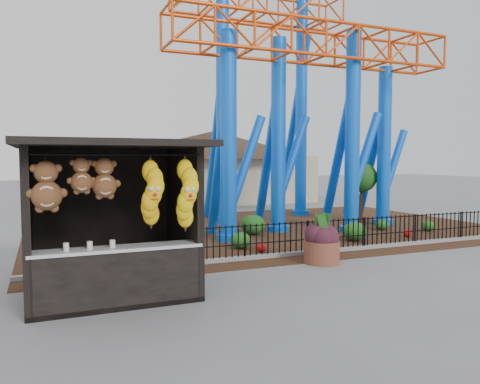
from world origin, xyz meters
name	(u,v)px	position (x,y,z in m)	size (l,w,h in m)	color
ground	(267,292)	(0.00, 0.00, 0.00)	(120.00, 120.00, 0.00)	slate
mulch_bed	(269,229)	(4.00, 8.00, 0.01)	(18.00, 12.00, 0.02)	#331E11
curb	(343,250)	(4.00, 3.00, 0.06)	(18.00, 0.18, 0.12)	gray
prize_booth	(112,221)	(-3.01, 0.91, 1.53)	(3.50, 3.40, 3.12)	black
picket_fence	(367,233)	(4.90, 3.00, 0.50)	(12.20, 0.06, 1.00)	black
roller_coaster	(292,68)	(5.12, 8.23, 6.44)	(11.00, 6.37, 10.82)	blue
terracotta_planter	(322,252)	(2.56, 1.91, 0.30)	(0.95, 0.95, 0.60)	brown
planter_foliage	(322,229)	(2.56, 1.91, 0.92)	(0.70, 0.70, 0.64)	#34151F
potted_plant	(326,243)	(3.04, 2.45, 0.42)	(0.76, 0.66, 0.85)	#1B5418
landscaping	(306,229)	(4.25, 5.52, 0.32)	(8.57, 3.69, 0.73)	#1C5117
pavilion	(214,155)	(6.00, 20.00, 3.07)	(15.00, 15.00, 4.80)	#BFAD8C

